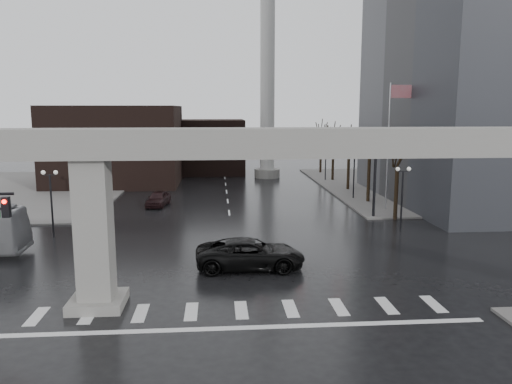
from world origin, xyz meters
TOP-DOWN VIEW (x-y plane):
  - ground at (0.00, 0.00)m, footprint 160.00×160.00m
  - sidewalk_ne at (26.00, 36.00)m, footprint 28.00×36.00m
  - sidewalk_nw at (-26.00, 36.00)m, footprint 28.00×36.00m
  - elevated_guideway at (1.26, 0.00)m, footprint 48.00×2.60m
  - building_far_left at (-14.00, 42.00)m, footprint 16.00×14.00m
  - building_far_mid at (-2.00, 52.00)m, footprint 10.00×10.00m
  - smokestack at (6.00, 46.00)m, footprint 3.60×3.60m
  - signal_mast_arm at (8.99, 18.80)m, footprint 12.12×0.43m
  - flagpole_assembly at (15.29, 22.00)m, footprint 2.06×0.12m
  - lamp_right_0 at (13.50, 14.00)m, footprint 1.22×0.32m
  - lamp_right_1 at (13.50, 28.00)m, footprint 1.22×0.32m
  - lamp_right_2 at (13.50, 42.00)m, footprint 1.22×0.32m
  - lamp_left_0 at (-13.50, 14.00)m, footprint 1.22×0.32m
  - lamp_left_1 at (-13.50, 28.00)m, footprint 1.22×0.32m
  - lamp_left_2 at (-13.50, 42.00)m, footprint 1.22×0.32m
  - tree_right_0 at (14.53, 18.02)m, footprint 1.09×1.58m
  - tree_right_1 at (14.53, 26.02)m, footprint 1.09×1.61m
  - tree_right_2 at (14.53, 34.02)m, footprint 1.10×1.63m
  - tree_right_3 at (14.53, 42.02)m, footprint 1.11×1.66m
  - tree_right_4 at (14.53, 50.02)m, footprint 1.12×1.69m
  - pickup_truck at (0.87, 5.32)m, footprint 6.64×3.16m
  - far_car at (-6.99, 25.81)m, footprint 2.44×4.62m

SIDE VIEW (x-z plane):
  - ground at x=0.00m, z-range 0.00..0.00m
  - sidewalk_ne at x=26.00m, z-range 0.00..0.15m
  - sidewalk_nw at x=-26.00m, z-range 0.00..0.15m
  - far_car at x=-6.99m, z-range 0.00..1.50m
  - pickup_truck at x=0.87m, z-range 0.00..1.83m
  - tree_right_0 at x=14.53m, z-range -0.97..6.54m
  - tree_right_1 at x=14.53m, z-range -0.99..6.69m
  - tree_right_2 at x=14.53m, z-range -1.01..6.84m
  - tree_right_3 at x=14.53m, z-range -1.03..6.99m
  - tree_right_4 at x=14.53m, z-range -1.05..7.14m
  - lamp_right_0 at x=13.50m, z-range 0.92..6.03m
  - lamp_right_1 at x=13.50m, z-range 0.92..6.03m
  - lamp_right_2 at x=13.50m, z-range 0.92..6.03m
  - lamp_left_0 at x=-13.50m, z-range 0.92..6.03m
  - lamp_left_1 at x=-13.50m, z-range 0.92..6.03m
  - lamp_left_2 at x=-13.50m, z-range 0.92..6.03m
  - building_far_mid at x=-2.00m, z-range 0.00..8.00m
  - building_far_left at x=-14.00m, z-range 0.00..10.00m
  - signal_mast_arm at x=8.99m, z-range 1.83..9.83m
  - elevated_guideway at x=1.26m, z-range 2.53..11.23m
  - flagpole_assembly at x=15.29m, z-range 1.53..13.53m
  - smokestack at x=6.00m, z-range -1.65..28.35m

